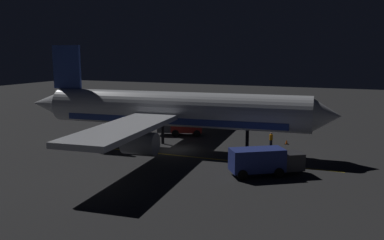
% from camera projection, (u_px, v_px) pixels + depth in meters
% --- Properties ---
extents(ground_plane, '(180.00, 180.00, 0.20)m').
position_uv_depth(ground_plane, '(176.00, 150.00, 46.44)').
color(ground_plane, '#2F2F30').
extents(apron_guide_stripe, '(0.70, 28.20, 0.01)m').
position_uv_depth(apron_guide_stripe, '(201.00, 158.00, 42.75)').
color(apron_guide_stripe, gold).
rests_on(apron_guide_stripe, ground_plane).
extents(airliner, '(35.35, 36.38, 11.67)m').
position_uv_depth(airliner, '(170.00, 111.00, 45.88)').
color(airliner, white).
rests_on(airliner, ground_plane).
extents(baggage_truck, '(5.36, 6.56, 2.44)m').
position_uv_depth(baggage_truck, '(263.00, 161.00, 36.54)').
color(baggage_truck, navy).
rests_on(baggage_truck, ground_plane).
extents(catering_truck, '(3.87, 6.17, 2.58)m').
position_uv_depth(catering_truck, '(182.00, 125.00, 54.21)').
color(catering_truck, maroon).
rests_on(catering_truck, ground_plane).
extents(ground_crew_worker, '(0.40, 0.40, 1.74)m').
position_uv_depth(ground_crew_worker, '(271.00, 140.00, 47.37)').
color(ground_crew_worker, black).
rests_on(ground_crew_worker, ground_plane).
extents(traffic_cone_near_left, '(0.50, 0.50, 0.55)m').
position_uv_depth(traffic_cone_near_left, '(284.00, 155.00, 43.09)').
color(traffic_cone_near_left, '#EA590F').
rests_on(traffic_cone_near_left, ground_plane).
extents(traffic_cone_near_right, '(0.50, 0.50, 0.55)m').
position_uv_depth(traffic_cone_near_right, '(287.00, 142.00, 49.03)').
color(traffic_cone_near_right, '#EA590F').
rests_on(traffic_cone_near_right, ground_plane).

